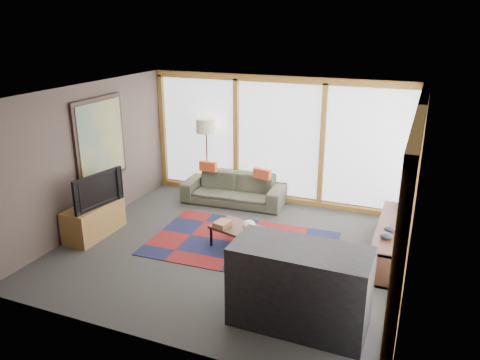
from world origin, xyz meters
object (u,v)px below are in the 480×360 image
at_px(coffee_table, 245,240).
at_px(tv_console, 94,220).
at_px(floor_lamp, 207,157).
at_px(sofa, 234,189).
at_px(bar_counter, 300,287).
at_px(television, 95,189).
at_px(bookshelf, 389,240).

bearing_deg(coffee_table, tv_console, -170.25).
distance_m(floor_lamp, coffee_table, 2.81).
xyz_separation_m(sofa, coffee_table, (1.00, -1.88, -0.11)).
xyz_separation_m(floor_lamp, coffee_table, (1.73, -2.12, -0.65)).
height_order(sofa, bar_counter, bar_counter).
bearing_deg(floor_lamp, television, -108.25).
distance_m(coffee_table, television, 2.72).
relative_size(tv_console, bar_counter, 0.70).
distance_m(sofa, bar_counter, 4.19).
distance_m(floor_lamp, television, 2.74).
xyz_separation_m(floor_lamp, bar_counter, (3.07, -3.71, -0.31)).
bearing_deg(television, tv_console, 88.87).
relative_size(sofa, bookshelf, 0.98).
height_order(bookshelf, bar_counter, bar_counter).
bearing_deg(coffee_table, floor_lamp, 129.13).
bearing_deg(floor_lamp, bookshelf, -19.85).
distance_m(coffee_table, bar_counter, 2.10).
xyz_separation_m(sofa, bar_counter, (2.35, -3.46, 0.23)).
bearing_deg(coffee_table, bar_counter, -49.69).
height_order(coffee_table, bookshelf, bookshelf).
height_order(sofa, coffee_table, sofa).
bearing_deg(coffee_table, bookshelf, 17.74).
xyz_separation_m(floor_lamp, tv_console, (-0.96, -2.58, -0.55)).
height_order(bookshelf, television, television).
height_order(sofa, tv_console, sofa).
bearing_deg(television, bookshelf, -65.89).
height_order(floor_lamp, bar_counter, floor_lamp).
bearing_deg(tv_console, bar_counter, -15.57).
bearing_deg(bar_counter, floor_lamp, 130.35).
relative_size(coffee_table, television, 1.10).
xyz_separation_m(floor_lamp, television, (-0.86, -2.60, 0.05)).
distance_m(bookshelf, television, 4.97).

